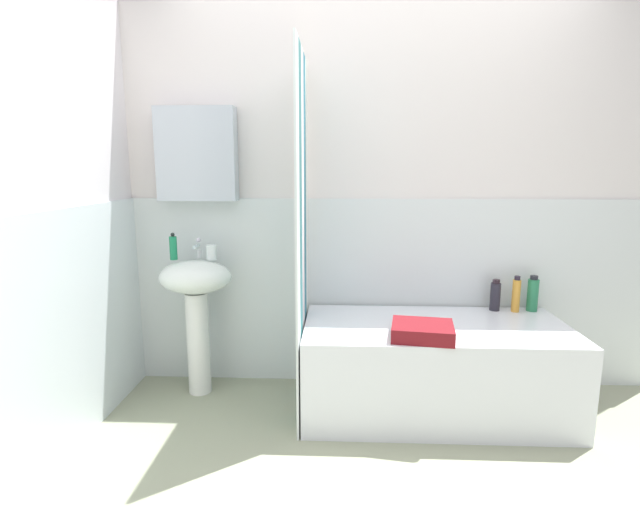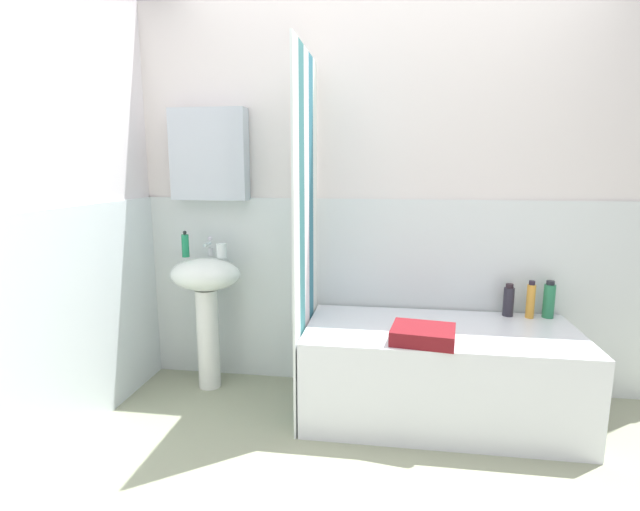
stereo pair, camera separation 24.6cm
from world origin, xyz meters
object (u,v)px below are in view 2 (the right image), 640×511
Objects in this scene: soap_dispenser at (185,245)px; lotion_bottle at (509,301)px; sink at (206,294)px; bathtub at (439,373)px; shampoo_bottle at (531,300)px; toothbrush_cup at (222,250)px; body_wash_bottle at (549,300)px; towel_folded at (423,334)px.

lotion_bottle is (1.97, 0.09, -0.30)m from soap_dispenser.
bathtub is at bearing -6.78° from sink.
shampoo_bottle reaches higher than bathtub.
soap_dispenser reaches higher than shampoo_bottle.
shampoo_bottle is (1.95, 0.10, 0.01)m from sink.
shampoo_bottle is (1.86, 0.05, -0.26)m from toothbrush_cup.
body_wash_bottle is at bearing 2.36° from soap_dispenser.
sink is 1.84m from lotion_bottle.
soap_dispenser is 1.99m from lotion_bottle.
toothbrush_cup is 1.33m from towel_folded.
soap_dispenser is at bearing 166.81° from sink.
toothbrush_cup is 1.88m from shampoo_bottle.
body_wash_bottle is 0.71× the size of towel_folded.
body_wash_bottle reaches higher than lotion_bottle.
lotion_bottle is (0.41, 0.29, 0.35)m from bathtub.
towel_folded is (-0.11, -0.22, 0.30)m from bathtub.
toothbrush_cup reaches higher than lotion_bottle.
bathtub is at bearing -155.55° from body_wash_bottle.
toothbrush_cup reaches higher than body_wash_bottle.
toothbrush_cup is 0.06× the size of bathtub.
sink is 1.36m from towel_folded.
bathtub is at bearing -144.82° from lotion_bottle.
toothbrush_cup is 0.28× the size of towel_folded.
soap_dispenser is at bearing -176.09° from toothbrush_cup.
lotion_bottle is (-0.23, 0.00, -0.01)m from body_wash_bottle.
soap_dispenser is 0.74× the size of shampoo_bottle.
body_wash_bottle is 0.99× the size of shampoo_bottle.
sink is 2.68× the size of towel_folded.
towel_folded is at bearing -117.11° from bathtub.
body_wash_bottle is at bearing 11.26° from shampoo_bottle.
body_wash_bottle is at bearing 2.18° from toothbrush_cup.
bathtub is 7.56× the size of lotion_bottle.
soap_dispenser is 2.21m from body_wash_bottle.
towel_folded is at bearing -135.73° from lotion_bottle.
bathtub is 6.65× the size of body_wash_bottle.
body_wash_bottle is at bearing 34.28° from towel_folded.
body_wash_bottle is 1.14× the size of lotion_bottle.
body_wash_bottle is 0.23m from lotion_bottle.
lotion_bottle is at bearing 169.15° from shampoo_bottle.
lotion_bottle is at bearing 3.84° from sink.
towel_folded is (1.44, -0.42, -0.36)m from soap_dispenser.
shampoo_bottle is at bearing 1.64° from toothbrush_cup.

